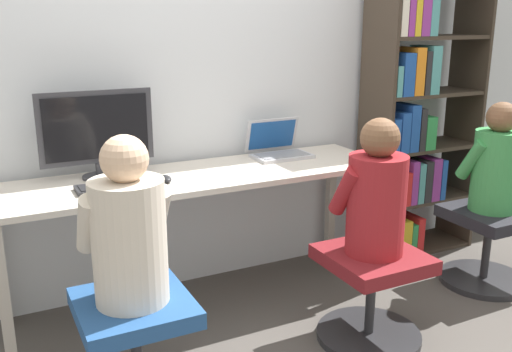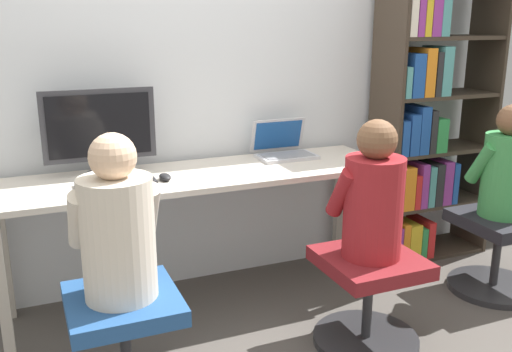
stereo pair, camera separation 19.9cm
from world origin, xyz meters
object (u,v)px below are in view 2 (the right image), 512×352
Objects in this scene: keyboard at (116,183)px; person_at_laptop at (373,197)px; laptop at (284,149)px; bookshelf at (423,131)px; desktop_monitor at (100,130)px; office_chair_right at (368,294)px; person_near_shelf at (507,168)px; office_chair_side at (497,248)px; office_chair_left at (125,340)px; person_at_monitor at (117,227)px.

person_at_laptop is at bearing -30.07° from keyboard.
person_at_laptop is at bearing -85.99° from laptop.
laptop is 0.89× the size of keyboard.
bookshelf is at bearing -3.74° from laptop.
person_at_laptop reaches higher than keyboard.
desktop_monitor is 1.69× the size of laptop.
person_near_shelf reaches higher than office_chair_right.
bookshelf is at bearing 101.33° from person_near_shelf.
office_chair_side is (2.11, -0.43, -0.52)m from keyboard.
laptop is 1.05m from keyboard.
bookshelf is at bearing -1.72° from desktop_monitor.
bookshelf is 3.46× the size of office_chair_side.
office_chair_right is at bearing -169.13° from office_chair_side.
desktop_monitor is 1.09× the size of office_chair_left.
bookshelf reaches higher than desktop_monitor.
bookshelf is (0.97, -0.06, 0.05)m from laptop.
person_at_laptop is at bearing -138.98° from bookshelf.
person_at_monitor is (-1.18, 0.05, 0.50)m from office_chair_right.
office_chair_left is at bearing 177.98° from person_at_laptop.
desktop_monitor is 1.07m from laptop.
person_at_laptop is 1.03× the size of person_near_shelf.
office_chair_left is 0.79× the size of person_at_laptop.
person_near_shelf is (2.11, -0.43, -0.03)m from keyboard.
desktop_monitor is at bearing 142.52° from office_chair_right.
office_chair_right is 0.50m from person_at_laptop.
office_chair_side is at bearing 10.87° from office_chair_right.
desktop_monitor is 2.25m from person_near_shelf.
person_at_monitor is (-1.12, -0.81, -0.05)m from laptop.
laptop is 1.27m from person_near_shelf.
desktop_monitor is 0.84× the size of person_at_monitor.
bookshelf is (0.91, 0.79, 0.10)m from person_at_laptop.
keyboard is 0.73× the size of office_chair_left.
office_chair_left is 2.29m from bookshelf.
desktop_monitor is at bearing 163.04° from person_near_shelf.
office_chair_side is at bearing -17.08° from desktop_monitor.
desktop_monitor is 1.10m from office_chair_left.
person_at_monitor reaches higher than person_at_laptop.
laptop is at bearing 148.70° from office_chair_side.
laptop is 0.86m from person_at_laptop.
person_at_monitor is 1.18m from person_at_laptop.
keyboard is 0.79m from office_chair_left.
person_near_shelf is (1.03, 0.20, 0.49)m from office_chair_right.
office_chair_side is at bearing -78.76° from bookshelf.
person_at_monitor is 2.21m from bookshelf.
office_chair_right is 1.15m from person_near_shelf.
person_at_laptop is (1.12, -0.85, -0.25)m from desktop_monitor.
bookshelf reaches higher than person_at_laptop.
person_near_shelf is at bearing -16.96° from desktop_monitor.
office_chair_left and office_chair_right have the same top height.
office_chair_right is at bearing -90.00° from person_at_laptop.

